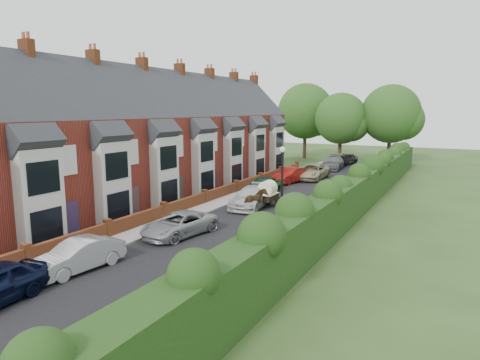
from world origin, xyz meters
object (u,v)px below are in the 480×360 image
(car_white, at_px, (252,197))
(car_grey, at_px, (333,163))
(car_beige, at_px, (312,172))
(car_green, at_px, (262,186))
(horse, at_px, (255,201))
(car_silver_b, at_px, (179,224))
(horse_cart, at_px, (268,192))
(lamppost, at_px, (282,182))
(car_silver_a, at_px, (78,256))
(car_red, at_px, (290,175))
(car_black, at_px, (346,159))

(car_white, relative_size, car_grey, 0.96)
(car_white, distance_m, car_beige, 14.32)
(car_green, height_order, horse, horse)
(car_silver_b, distance_m, horse_cart, 9.14)
(lamppost, height_order, car_silver_a, lamppost)
(car_green, xyz_separation_m, car_beige, (1.16, 9.58, 0.03))
(lamppost, bearing_deg, car_red, 109.78)
(car_red, height_order, horse, horse)
(car_red, height_order, car_beige, car_beige)
(car_silver_a, height_order, car_black, car_black)
(lamppost, distance_m, car_white, 8.69)
(car_green, relative_size, horse_cart, 1.63)
(horse_cart, bearing_deg, car_black, 92.08)
(car_silver_a, distance_m, car_red, 26.00)
(lamppost, xyz_separation_m, car_red, (-6.40, 17.80, -2.55))
(car_silver_b, relative_size, car_grey, 0.88)
(horse, bearing_deg, car_red, -65.40)
(car_grey, relative_size, car_black, 1.25)
(car_green, xyz_separation_m, horse_cart, (2.30, -4.06, 0.37))
(car_white, xyz_separation_m, car_black, (-0.02, 27.64, -0.02))
(car_beige, distance_m, horse, 15.77)
(car_black, bearing_deg, car_silver_b, -79.88)
(lamppost, bearing_deg, car_white, 127.46)
(lamppost, relative_size, car_black, 1.19)
(car_silver_a, distance_m, horse_cart, 15.65)
(horse_cart, bearing_deg, car_silver_b, -98.97)
(car_green, height_order, car_grey, car_grey)
(car_red, bearing_deg, car_black, 97.06)
(car_green, bearing_deg, car_beige, 88.42)
(car_silver_b, xyz_separation_m, car_green, (-0.88, 13.07, 0.09))
(car_white, height_order, horse_cart, horse_cart)
(lamppost, distance_m, car_silver_a, 10.68)
(car_red, bearing_deg, lamppost, -58.56)
(lamppost, distance_m, car_red, 19.09)
(lamppost, height_order, car_red, lamppost)
(car_beige, relative_size, horse, 2.89)
(car_green, relative_size, car_grey, 0.81)
(lamppost, bearing_deg, car_green, 119.44)
(car_silver_a, distance_m, car_silver_b, 6.51)
(car_grey, distance_m, horse, 23.85)
(car_silver_b, bearing_deg, lamppost, 26.64)
(car_silver_b, bearing_deg, car_white, 95.99)
(car_grey, bearing_deg, car_silver_a, -96.32)
(car_red, xyz_separation_m, car_black, (1.32, 16.44, -0.00))
(car_beige, bearing_deg, car_white, -91.19)
(car_white, xyz_separation_m, horse, (0.96, -1.42, 0.06))
(car_beige, distance_m, car_black, 13.33)
(car_green, distance_m, car_red, 6.46)
(car_white, distance_m, horse, 1.71)
(lamppost, xyz_separation_m, car_silver_a, (-6.33, -8.20, -2.60))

